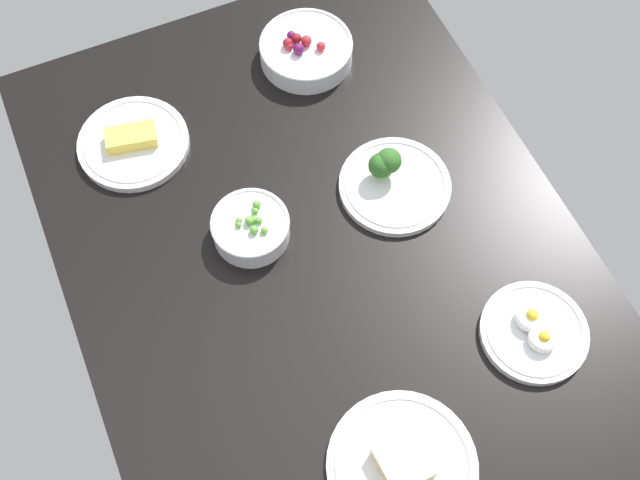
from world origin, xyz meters
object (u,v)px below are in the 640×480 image
(bowl_berries, at_px, (306,50))
(plate_sandwich, at_px, (402,465))
(bowl_peas, at_px, (251,227))
(plate_broccoli, at_px, (393,181))
(plate_cheese, at_px, (133,142))
(plate_eggs, at_px, (534,331))

(bowl_berries, bearing_deg, plate_sandwich, 167.12)
(bowl_berries, relative_size, bowl_peas, 1.34)
(plate_broccoli, bearing_deg, bowl_peas, 87.84)
(plate_cheese, distance_m, plate_eggs, 0.77)
(plate_eggs, bearing_deg, bowl_berries, 9.38)
(bowl_peas, bearing_deg, bowl_berries, -36.87)
(bowl_berries, xyz_separation_m, plate_eggs, (-0.67, -0.11, -0.01))
(plate_sandwich, distance_m, plate_broccoli, 0.49)
(plate_broccoli, height_order, plate_eggs, plate_broccoli)
(bowl_peas, bearing_deg, plate_eggs, -135.24)
(bowl_berries, bearing_deg, plate_cheese, 99.37)
(bowl_peas, xyz_separation_m, plate_cheese, (0.26, 0.13, -0.01))
(plate_sandwich, relative_size, plate_cheese, 1.12)
(plate_sandwich, relative_size, plate_eggs, 1.30)
(bowl_berries, relative_size, plate_sandwich, 0.79)
(plate_sandwich, bearing_deg, plate_cheese, 15.08)
(plate_sandwich, height_order, plate_broccoli, plate_broccoli)
(plate_broccoli, bearing_deg, bowl_berries, 4.44)
(bowl_berries, bearing_deg, bowl_peas, 143.13)
(plate_broccoli, relative_size, plate_eggs, 1.14)
(plate_sandwich, height_order, bowl_peas, bowl_peas)
(plate_sandwich, bearing_deg, bowl_peas, 7.74)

